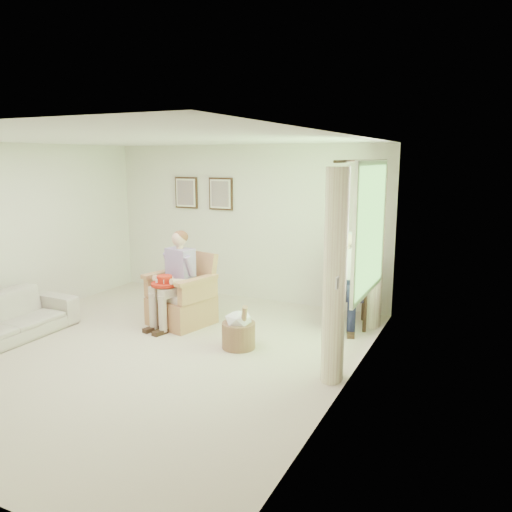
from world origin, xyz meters
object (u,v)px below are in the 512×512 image
person_dark (344,273)px  hatbox (239,329)px  wood_armchair (346,289)px  person_wicker (176,273)px  wicker_armchair (183,301)px  red_hat (165,282)px

person_dark → hatbox: 1.77m
wood_armchair → person_dark: 0.31m
person_dark → hatbox: person_dark is taller
wood_armchair → person_wicker: bearing=-167.3°
wicker_armchair → wood_armchair: (2.15, 1.03, 0.19)m
wood_armchair → hatbox: 1.84m
wood_armchair → red_hat: size_ratio=2.50×
wicker_armchair → person_wicker: (-0.00, -0.14, 0.46)m
wood_armchair → wicker_armchair: bearing=-170.2°
wood_armchair → person_dark: size_ratio=0.70×
person_wicker → hatbox: bearing=-3.8°
wicker_armchair → wood_armchair: bearing=39.2°
person_wicker → hatbox: 1.36m
wicker_armchair → red_hat: wicker_armchair is taller
person_dark → wood_armchair: bearing=74.4°
red_hat → hatbox: bearing=-8.0°
wicker_armchair → red_hat: 0.50m
person_wicker → wicker_armchair: bearing=103.7°
wood_armchair → person_wicker: 2.46m
wicker_armchair → person_dark: (2.15, 0.87, 0.46)m
red_hat → wood_armchair: bearing=31.6°
wood_armchair → red_hat: 2.60m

